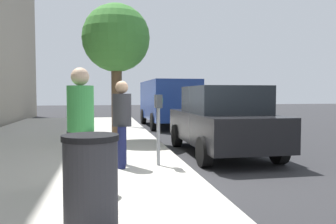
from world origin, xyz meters
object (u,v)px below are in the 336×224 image
object	(u,v)px
street_tree	(116,40)
traffic_signal	(123,71)
trash_bin	(91,183)
parked_sedan_near	(222,120)
parking_meter	(158,115)
pedestrian_bystander	(81,117)
parked_van_far	(168,100)
pedestrian_at_meter	(122,117)

from	to	relation	value
street_tree	traffic_signal	size ratio (longest dim) A/B	1.16
street_tree	trash_bin	size ratio (longest dim) A/B	4.15
parked_sedan_near	trash_bin	bearing A→B (deg)	146.69
parking_meter	pedestrian_bystander	size ratio (longest dim) A/B	0.77
parking_meter	street_tree	world-z (taller)	street_tree
parked_van_far	street_tree	distance (m)	6.19
pedestrian_bystander	parked_sedan_near	bearing A→B (deg)	-5.56
parked_van_far	traffic_signal	world-z (taller)	traffic_signal
parked_sedan_near	parked_van_far	size ratio (longest dim) A/B	0.84
parked_sedan_near	parked_van_far	world-z (taller)	parked_van_far
pedestrian_at_meter	street_tree	size ratio (longest dim) A/B	0.40
parking_meter	street_tree	xyz separation A→B (m)	(4.02, 0.67, 2.08)
pedestrian_at_meter	pedestrian_bystander	world-z (taller)	pedestrian_bystander
pedestrian_at_meter	trash_bin	distance (m)	3.16
pedestrian_bystander	parked_sedan_near	size ratio (longest dim) A/B	0.41
trash_bin	street_tree	bearing A→B (deg)	-4.31
parking_meter	trash_bin	bearing A→B (deg)	158.59
parked_van_far	traffic_signal	xyz separation A→B (m)	(-0.74, 2.16, 1.32)
parking_meter	pedestrian_at_meter	bearing A→B (deg)	88.99
pedestrian_at_meter	trash_bin	bearing A→B (deg)	-92.42
parked_sedan_near	traffic_signal	size ratio (longest dim) A/B	1.22
pedestrian_at_meter	street_tree	bearing A→B (deg)	95.88
parked_sedan_near	traffic_signal	bearing A→B (deg)	17.54
parking_meter	pedestrian_at_meter	distance (m)	0.72
parked_sedan_near	street_tree	distance (m)	4.20
parked_van_far	traffic_signal	size ratio (longest dim) A/B	1.45
parking_meter	parked_van_far	distance (m)	9.47
parked_sedan_near	trash_bin	distance (m)	5.72
pedestrian_bystander	parked_van_far	distance (m)	11.18
pedestrian_bystander	parked_sedan_near	world-z (taller)	pedestrian_bystander
parking_meter	pedestrian_bystander	distance (m)	1.99
pedestrian_bystander	trash_bin	world-z (taller)	pedestrian_bystander
pedestrian_bystander	parked_sedan_near	xyz separation A→B (m)	(3.10, -3.34, -0.34)
street_tree	parked_van_far	bearing A→B (deg)	-26.38
street_tree	traffic_signal	distance (m)	4.58
parking_meter	street_tree	distance (m)	4.58
pedestrian_bystander	trash_bin	distance (m)	1.78
pedestrian_at_meter	parked_sedan_near	distance (m)	3.15
pedestrian_bystander	street_tree	size ratio (longest dim) A/B	0.44
pedestrian_at_meter	parked_van_far	bearing A→B (deg)	80.58
pedestrian_bystander	parked_van_far	xyz separation A→B (m)	(10.67, -3.34, 0.02)
parked_sedan_near	trash_bin	xyz separation A→B (m)	(-4.78, 3.14, -0.24)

